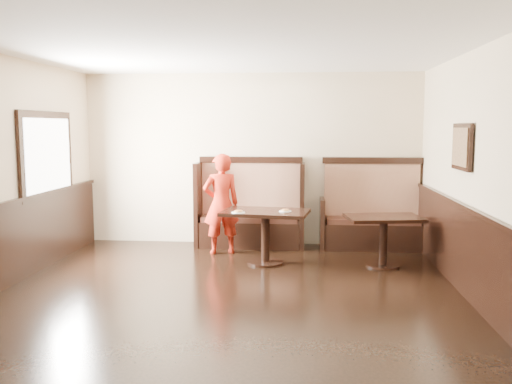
# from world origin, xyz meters

# --- Properties ---
(ground) EXTENTS (7.00, 7.00, 0.00)m
(ground) POSITION_xyz_m (0.00, 0.00, 0.00)
(ground) COLOR black
(ground) RESTS_ON ground
(room_shell) EXTENTS (7.00, 7.00, 7.00)m
(room_shell) POSITION_xyz_m (-0.30, 0.28, 0.67)
(room_shell) COLOR beige
(room_shell) RESTS_ON ground
(booth_main) EXTENTS (1.75, 0.72, 1.45)m
(booth_main) POSITION_xyz_m (0.00, 3.30, 0.53)
(booth_main) COLOR black
(booth_main) RESTS_ON ground
(booth_neighbor) EXTENTS (1.65, 0.72, 1.45)m
(booth_neighbor) POSITION_xyz_m (1.95, 3.29, 0.48)
(booth_neighbor) COLOR black
(booth_neighbor) RESTS_ON ground
(table_main) EXTENTS (1.28, 0.91, 0.76)m
(table_main) POSITION_xyz_m (0.33, 2.16, 0.58)
(table_main) COLOR black
(table_main) RESTS_ON ground
(table_neighbor) EXTENTS (1.11, 0.82, 0.71)m
(table_neighbor) POSITION_xyz_m (1.97, 2.15, 0.53)
(table_neighbor) COLOR black
(table_neighbor) RESTS_ON ground
(child) EXTENTS (0.65, 0.54, 1.53)m
(child) POSITION_xyz_m (-0.39, 2.73, 0.77)
(child) COLOR red
(child) RESTS_ON ground
(pizza_plate_left) EXTENTS (0.19, 0.19, 0.04)m
(pizza_plate_left) POSITION_xyz_m (-0.03, 1.94, 0.77)
(pizza_plate_left) COLOR white
(pizza_plate_left) RESTS_ON table_main
(pizza_plate_right) EXTENTS (0.18, 0.18, 0.03)m
(pizza_plate_right) POSITION_xyz_m (0.61, 2.12, 0.77)
(pizza_plate_right) COLOR white
(pizza_plate_right) RESTS_ON table_main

